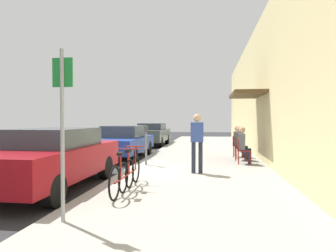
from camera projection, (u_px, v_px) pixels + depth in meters
name	position (u px, v px, depth m)	size (l,w,h in m)	color
ground_plane	(124.00, 174.00, 8.92)	(60.00, 60.00, 0.00)	#2D2D30
sidewalk_slab	(200.00, 164.00, 10.57)	(4.50, 32.00, 0.12)	#9E9B93
building_facade	(269.00, 87.00, 10.18)	(1.40, 32.00, 5.58)	beige
parked_car_0	(54.00, 157.00, 6.98)	(1.80, 4.40, 1.45)	maroon
parked_car_1	(124.00, 141.00, 12.66)	(1.80, 4.40, 1.39)	navy
parked_car_2	(152.00, 134.00, 18.81)	(1.80, 4.40, 1.42)	#47514C
parking_meter	(146.00, 142.00, 9.92)	(0.12, 0.10, 1.32)	slate
street_sign	(62.00, 121.00, 4.39)	(0.32, 0.06, 2.60)	gray
bicycle_0	(123.00, 177.00, 6.05)	(0.46, 1.71, 0.90)	black
bicycle_1	(130.00, 172.00, 6.63)	(0.46, 1.71, 0.90)	black
cafe_chair_0	(242.00, 149.00, 10.15)	(0.48, 0.48, 0.87)	maroon
seated_patron_0	(244.00, 144.00, 10.13)	(0.45, 0.39, 1.29)	#232838
cafe_chair_1	(239.00, 147.00, 11.10)	(0.53, 0.53, 0.87)	maroon
seated_patron_1	(241.00, 142.00, 11.07)	(0.49, 0.43, 1.29)	#232838
cafe_chair_2	(237.00, 145.00, 12.06)	(0.53, 0.53, 0.87)	maroon
seated_patron_2	(238.00, 140.00, 12.04)	(0.49, 0.44, 1.29)	#232838
pedestrian_standing	(197.00, 138.00, 8.36)	(0.36, 0.22, 1.70)	#232838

